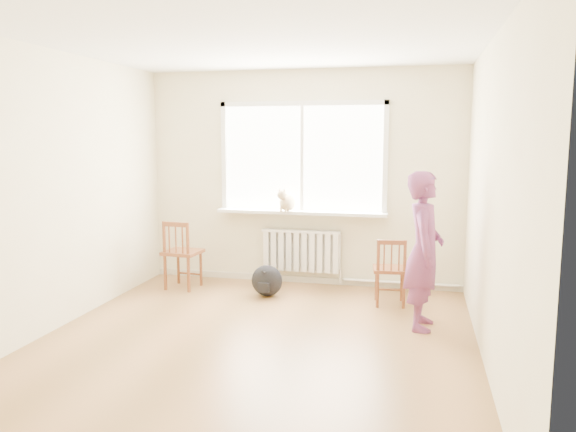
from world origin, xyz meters
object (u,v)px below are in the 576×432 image
Objects in this scene: chair_left at (181,255)px; chair_right at (390,272)px; cat at (287,201)px; person at (424,251)px; backpack at (267,281)px.

chair_left is 2.56m from chair_right.
cat reaches higher than chair_right.
person is 2.01m from backpack.
person reaches higher than chair_right.
person reaches higher than backpack.
chair_left is 3.03m from person.
cat is at bearing 55.62° from person.
chair_left is 2.31× the size of backpack.
chair_right is 1.72× the size of cat.
person is 4.18× the size of backpack.
person is at bearing 110.44° from chair_right.
chair_left is 1.12× the size of chair_right.
backpack is at bearing -8.63° from chair_right.
chair_right is at bearing -7.45° from cat.
chair_left reaches higher than chair_right.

